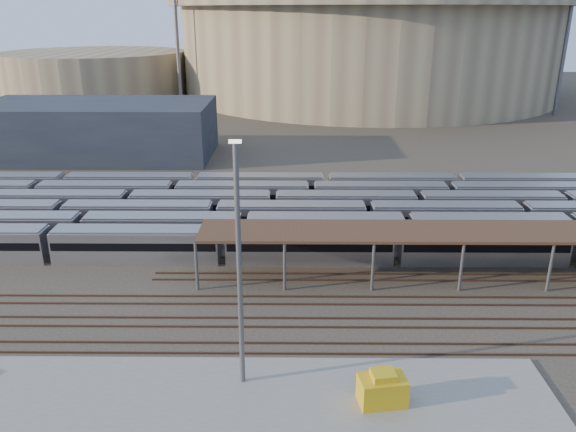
% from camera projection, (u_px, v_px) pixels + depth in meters
% --- Properties ---
extents(ground, '(420.00, 420.00, 0.00)m').
position_uv_depth(ground, '(279.00, 296.00, 54.06)').
color(ground, '#383026').
rests_on(ground, ground).
extents(apron, '(50.00, 9.00, 0.20)m').
position_uv_depth(apron, '(203.00, 395.00, 39.99)').
color(apron, gray).
rests_on(apron, ground).
extents(subway_trains, '(126.34, 23.90, 3.60)m').
position_uv_depth(subway_trains, '(269.00, 213.00, 70.82)').
color(subway_trains, '#B8B8BD').
rests_on(subway_trains, ground).
extents(inspection_shed, '(60.30, 6.00, 5.30)m').
position_uv_depth(inspection_shed, '(500.00, 233.00, 55.91)').
color(inspection_shed, '#5A5A5F').
rests_on(inspection_shed, ground).
extents(empty_tracks, '(170.00, 9.62, 0.18)m').
position_uv_depth(empty_tracks, '(277.00, 322.00, 49.34)').
color(empty_tracks, '#4C3323').
rests_on(empty_tracks, ground).
extents(stadium, '(124.00, 124.00, 32.50)m').
position_uv_depth(stadium, '(367.00, 41.00, 179.56)').
color(stadium, gray).
rests_on(stadium, ground).
extents(secondary_arena, '(56.00, 56.00, 14.00)m').
position_uv_depth(secondary_arena, '(96.00, 75.00, 174.15)').
color(secondary_arena, gray).
rests_on(secondary_arena, ground).
extents(service_building, '(42.00, 20.00, 10.00)m').
position_uv_depth(service_building, '(98.00, 130.00, 104.24)').
color(service_building, '#1E232D').
rests_on(service_building, ground).
extents(floodlight_0, '(4.00, 1.00, 38.40)m').
position_uv_depth(floodlight_0, '(177.00, 31.00, 150.42)').
color(floodlight_0, '#5A5A5F').
rests_on(floodlight_0, ground).
extents(floodlight_2, '(4.00, 1.00, 38.40)m').
position_uv_depth(floodlight_2, '(567.00, 32.00, 140.20)').
color(floodlight_2, '#5A5A5F').
rests_on(floodlight_2, ground).
extents(floodlight_3, '(4.00, 1.00, 38.40)m').
position_uv_depth(floodlight_3, '(261.00, 26.00, 197.17)').
color(floodlight_3, '#5A5A5F').
rests_on(floodlight_3, ground).
extents(yard_light_pole, '(0.80, 0.36, 18.06)m').
position_uv_depth(yard_light_pole, '(239.00, 269.00, 38.26)').
color(yard_light_pole, '#5A5A5F').
rests_on(yard_light_pole, apron).
extents(yellow_equipment, '(3.49, 2.49, 2.01)m').
position_uv_depth(yellow_equipment, '(382.00, 390.00, 38.78)').
color(yellow_equipment, gold).
rests_on(yellow_equipment, apron).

